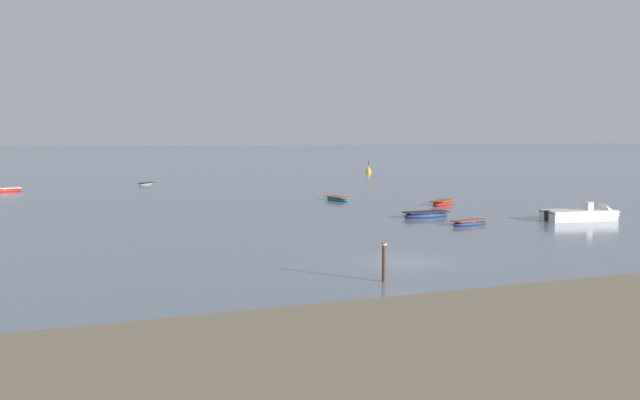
{
  "coord_description": "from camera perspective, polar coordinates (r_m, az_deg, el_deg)",
  "views": [
    {
      "loc": [
        -17.5,
        -31.66,
        6.49
      ],
      "look_at": [
        5.62,
        25.75,
        0.8
      ],
      "focal_mm": 39.71,
      "sensor_mm": 36.0,
      "label": 1
    }
  ],
  "objects": [
    {
      "name": "mooring_post_left",
      "position": [
        31.59,
        5.18,
        -5.1
      ],
      "size": [
        0.22,
        0.22,
        1.93
      ],
      "color": "#533323",
      "rests_on": "ground"
    },
    {
      "name": "channel_buoy",
      "position": [
        122.31,
        3.93,
        2.42
      ],
      "size": [
        0.9,
        0.9,
        2.3
      ],
      "color": "gold",
      "rests_on": "ground"
    },
    {
      "name": "rowboat_moored_2",
      "position": [
        95.05,
        -13.85,
        1.26
      ],
      "size": [
        2.61,
        2.79,
        0.45
      ],
      "rotation": [
        0.0,
        0.0,
        0.85
      ],
      "color": "gray",
      "rests_on": "ground"
    },
    {
      "name": "motorboat_moored_1",
      "position": [
        58.16,
        20.89,
        -1.2
      ],
      "size": [
        6.62,
        3.1,
        2.19
      ],
      "rotation": [
        0.0,
        0.0,
        6.14
      ],
      "color": "white",
      "rests_on": "ground"
    },
    {
      "name": "ground_plane",
      "position": [
        36.76,
        6.91,
        -4.96
      ],
      "size": [
        800.0,
        800.0,
        0.0
      ],
      "primitive_type": "plane",
      "color": "slate"
    },
    {
      "name": "rowboat_moored_0",
      "position": [
        88.95,
        -24.15,
        0.72
      ],
      "size": [
        4.2,
        2.49,
        0.63
      ],
      "rotation": [
        0.0,
        0.0,
        3.45
      ],
      "color": "red",
      "rests_on": "ground"
    },
    {
      "name": "rowboat_moored_6",
      "position": [
        52.41,
        11.95,
        -1.82
      ],
      "size": [
        3.37,
        1.76,
        0.51
      ],
      "rotation": [
        0.0,
        0.0,
        3.36
      ],
      "color": "navy",
      "rests_on": "ground"
    },
    {
      "name": "rowboat_moored_3",
      "position": [
        67.13,
        9.86,
        -0.23
      ],
      "size": [
        3.77,
        3.3,
        0.59
      ],
      "rotation": [
        0.0,
        0.0,
        3.79
      ],
      "color": "red",
      "rests_on": "ground"
    },
    {
      "name": "rowboat_moored_5",
      "position": [
        56.77,
        8.54,
        -1.19
      ],
      "size": [
        4.11,
        1.62,
        0.64
      ],
      "rotation": [
        0.0,
        0.0,
        0.06
      ],
      "color": "navy",
      "rests_on": "ground"
    },
    {
      "name": "rowboat_moored_4",
      "position": [
        70.3,
        1.42,
        0.08
      ],
      "size": [
        1.72,
        3.65,
        0.55
      ],
      "rotation": [
        0.0,
        0.0,
        4.87
      ],
      "color": "#197084",
      "rests_on": "ground"
    }
  ]
}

